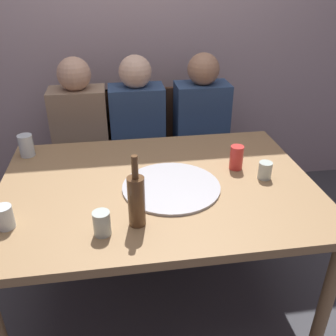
{
  "coord_description": "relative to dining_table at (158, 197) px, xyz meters",
  "views": [
    {
      "loc": [
        -0.17,
        -1.47,
        1.64
      ],
      "look_at": [
        0.06,
        0.05,
        0.8
      ],
      "focal_mm": 39.31,
      "sensor_mm": 36.0,
      "label": 1
    }
  ],
  "objects": [
    {
      "name": "tumbler_far",
      "position": [
        -0.25,
        -0.34,
        0.12
      ],
      "size": [
        0.07,
        0.07,
        0.1
      ],
      "primitive_type": "cylinder",
      "color": "#B7C6BC",
      "rests_on": "dining_table"
    },
    {
      "name": "guest_in_sweater",
      "position": [
        -0.41,
        0.77,
        -0.04
      ],
      "size": [
        0.36,
        0.56,
        1.17
      ],
      "rotation": [
        0.0,
        0.0,
        3.14
      ],
      "color": "#937A60",
      "rests_on": "ground_plane"
    },
    {
      "name": "wine_bottle",
      "position": [
        -0.12,
        -0.29,
        0.19
      ],
      "size": [
        0.07,
        0.07,
        0.3
      ],
      "color": "brown",
      "rests_on": "dining_table"
    },
    {
      "name": "chair_middle",
      "position": [
        -0.03,
        0.92,
        -0.17
      ],
      "size": [
        0.44,
        0.44,
        0.9
      ],
      "rotation": [
        0.0,
        0.0,
        3.14
      ],
      "color": "#472D1E",
      "rests_on": "ground_plane"
    },
    {
      "name": "back_wall",
      "position": [
        0.0,
        1.29,
        0.62
      ],
      "size": [
        6.0,
        0.1,
        2.6
      ],
      "primitive_type": "cube",
      "color": "#B29EA3",
      "rests_on": "ground_plane"
    },
    {
      "name": "chair_right",
      "position": [
        0.41,
        0.92,
        -0.17
      ],
      "size": [
        0.44,
        0.44,
        0.9
      ],
      "rotation": [
        0.0,
        0.0,
        3.14
      ],
      "color": "#472D1E",
      "rests_on": "ground_plane"
    },
    {
      "name": "pizza_tray",
      "position": [
        0.06,
        -0.05,
        0.08
      ],
      "size": [
        0.45,
        0.45,
        0.01
      ],
      "primitive_type": "cylinder",
      "color": "#ADADB2",
      "rests_on": "dining_table"
    },
    {
      "name": "guest_in_beanie",
      "position": [
        -0.03,
        0.77,
        -0.04
      ],
      "size": [
        0.36,
        0.56,
        1.17
      ],
      "rotation": [
        0.0,
        0.0,
        3.14
      ],
      "color": "navy",
      "rests_on": "ground_plane"
    },
    {
      "name": "wine_glass",
      "position": [
        -0.62,
        -0.24,
        0.12
      ],
      "size": [
        0.07,
        0.07,
        0.09
      ],
      "primitive_type": "cylinder",
      "color": "silver",
      "rests_on": "dining_table"
    },
    {
      "name": "chair_left",
      "position": [
        -0.41,
        0.92,
        -0.17
      ],
      "size": [
        0.44,
        0.44,
        0.9
      ],
      "rotation": [
        0.0,
        0.0,
        3.14
      ],
      "color": "#472D1E",
      "rests_on": "ground_plane"
    },
    {
      "name": "dining_table",
      "position": [
        0.0,
        0.0,
        0.0
      ],
      "size": [
        1.47,
        1.05,
        0.75
      ],
      "color": "#99754C",
      "rests_on": "ground_plane"
    },
    {
      "name": "tumbler_near",
      "position": [
        0.51,
        -0.03,
        0.12
      ],
      "size": [
        0.06,
        0.06,
        0.08
      ],
      "primitive_type": "cylinder",
      "color": "#B7C6BC",
      "rests_on": "dining_table"
    },
    {
      "name": "short_glass",
      "position": [
        -0.66,
        0.39,
        0.13
      ],
      "size": [
        0.08,
        0.08,
        0.12
      ],
      "primitive_type": "cylinder",
      "color": "silver",
      "rests_on": "dining_table"
    },
    {
      "name": "soda_can",
      "position": [
        0.41,
        0.09,
        0.13
      ],
      "size": [
        0.07,
        0.07,
        0.12
      ],
      "primitive_type": "cylinder",
      "color": "red",
      "rests_on": "dining_table"
    },
    {
      "name": "guest_by_wall",
      "position": [
        0.41,
        0.77,
        -0.04
      ],
      "size": [
        0.36,
        0.56,
        1.17
      ],
      "rotation": [
        0.0,
        0.0,
        3.14
      ],
      "color": "navy",
      "rests_on": "ground_plane"
    },
    {
      "name": "ground_plane",
      "position": [
        0.0,
        0.0,
        -0.68
      ],
      "size": [
        8.0,
        8.0,
        0.0
      ],
      "primitive_type": "plane",
      "color": "#424247"
    }
  ]
}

